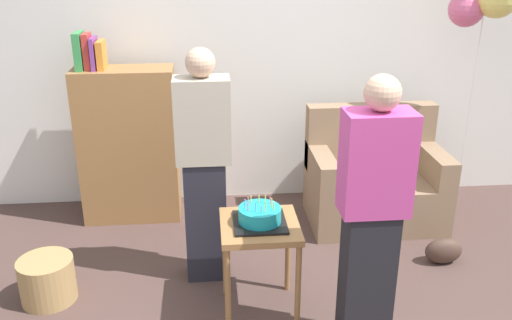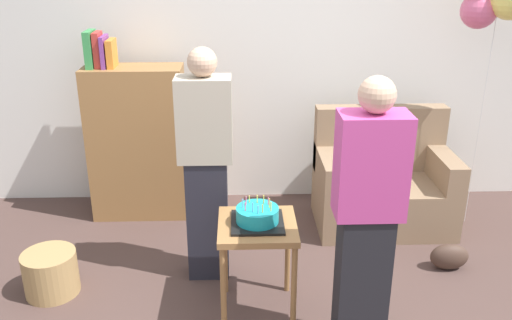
# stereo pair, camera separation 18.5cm
# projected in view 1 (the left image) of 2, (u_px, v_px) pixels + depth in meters

# --- Properties ---
(wall_back) EXTENTS (6.00, 0.10, 2.70)m
(wall_back) POSITION_uv_depth(u_px,v_px,m) (264.00, 51.00, 4.78)
(wall_back) COLOR silver
(wall_back) RESTS_ON ground_plane
(couch) EXTENTS (1.10, 0.70, 0.96)m
(couch) POSITION_uv_depth(u_px,v_px,m) (374.00, 182.00, 4.65)
(couch) COLOR #8C7054
(couch) RESTS_ON ground_plane
(bookshelf) EXTENTS (0.80, 0.36, 1.59)m
(bookshelf) POSITION_uv_depth(u_px,v_px,m) (128.00, 143.00, 4.58)
(bookshelf) COLOR olive
(bookshelf) RESTS_ON ground_plane
(side_table) EXTENTS (0.48, 0.48, 0.63)m
(side_table) POSITION_uv_depth(u_px,v_px,m) (260.00, 238.00, 3.39)
(side_table) COLOR olive
(side_table) RESTS_ON ground_plane
(birthday_cake) EXTENTS (0.32, 0.32, 0.17)m
(birthday_cake) POSITION_uv_depth(u_px,v_px,m) (260.00, 216.00, 3.33)
(birthday_cake) COLOR black
(birthday_cake) RESTS_ON side_table
(person_blowing_candles) EXTENTS (0.36, 0.22, 1.63)m
(person_blowing_candles) POSITION_uv_depth(u_px,v_px,m) (204.00, 167.00, 3.66)
(person_blowing_candles) COLOR #23232D
(person_blowing_candles) RESTS_ON ground_plane
(person_holding_cake) EXTENTS (0.36, 0.22, 1.63)m
(person_holding_cake) POSITION_uv_depth(u_px,v_px,m) (372.00, 219.00, 2.97)
(person_holding_cake) COLOR black
(person_holding_cake) RESTS_ON ground_plane
(wicker_basket) EXTENTS (0.36, 0.36, 0.30)m
(wicker_basket) POSITION_uv_depth(u_px,v_px,m) (47.00, 280.00, 3.63)
(wicker_basket) COLOR #A88451
(wicker_basket) RESTS_ON ground_plane
(handbag) EXTENTS (0.28, 0.14, 0.20)m
(handbag) POSITION_uv_depth(u_px,v_px,m) (444.00, 251.00, 4.07)
(handbag) COLOR #473328
(handbag) RESTS_ON ground_plane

